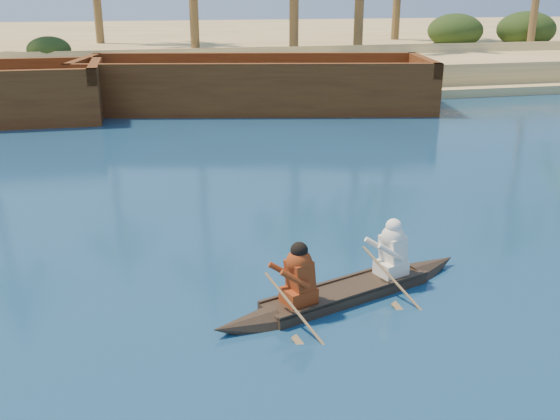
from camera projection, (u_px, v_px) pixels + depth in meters
name	position (u px, v px, depth m)	size (l,w,h in m)	color
sandy_embankment	(263.00, 44.00, 48.29)	(150.00, 51.00, 1.50)	#E4C380
shrub_cluster	(325.00, 52.00, 33.99)	(100.00, 6.00, 2.40)	#223413
canoe	(347.00, 283.00, 9.03)	(4.33, 1.93, 1.20)	#31241A
barge_mid	(255.00, 87.00, 24.05)	(13.98, 7.34, 2.22)	brown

